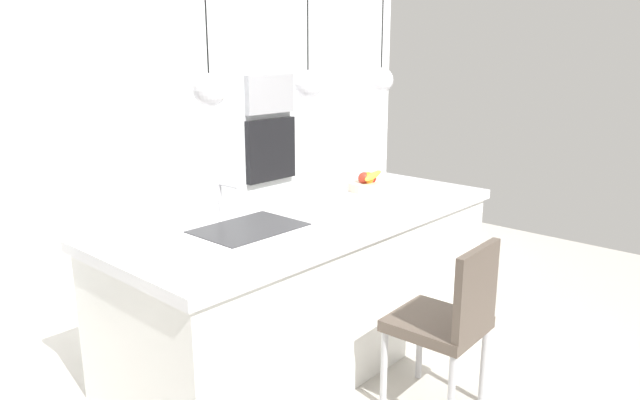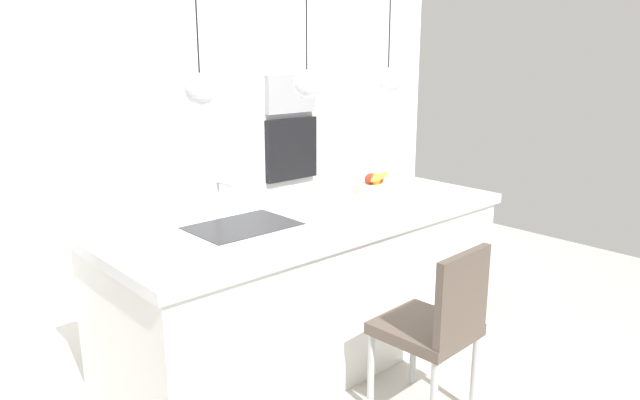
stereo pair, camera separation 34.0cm
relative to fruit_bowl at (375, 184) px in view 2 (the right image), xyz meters
name	(u,v)px [view 2 (the right image)]	position (x,y,z in m)	size (l,w,h in m)	color
floor	(308,347)	(-0.66, -0.07, -0.94)	(6.60, 6.60, 0.00)	#BCB7AD
back_wall	(168,119)	(-0.66, 1.58, 0.36)	(6.00, 0.10, 2.60)	white
kitchen_island	(308,281)	(-0.66, -0.07, -0.49)	(2.48, 1.08, 0.89)	white
sink_basin	(243,227)	(-1.12, -0.07, -0.06)	(0.56, 0.40, 0.02)	#2D2D30
faucet	(220,194)	(-1.12, 0.15, 0.09)	(0.02, 0.17, 0.22)	silver
fruit_bowl	(375,184)	(0.00, 0.00, 0.00)	(0.27, 0.27, 0.15)	beige
microwave	(290,94)	(0.51, 1.51, 0.50)	(0.54, 0.08, 0.34)	#9E9EA3
oven	(291,149)	(0.51, 1.51, 0.00)	(0.56, 0.08, 0.56)	black
chair_near	(436,323)	(-0.66, -1.03, -0.43)	(0.44, 0.46, 0.91)	brown
pendant_light_left	(200,89)	(-1.34, -0.07, 0.69)	(0.16, 0.16, 0.76)	silver
pendant_light_center	(307,84)	(-0.66, -0.07, 0.69)	(0.16, 0.16, 0.76)	silver
pendant_light_right	(388,80)	(0.03, -0.07, 0.69)	(0.16, 0.16, 0.76)	silver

